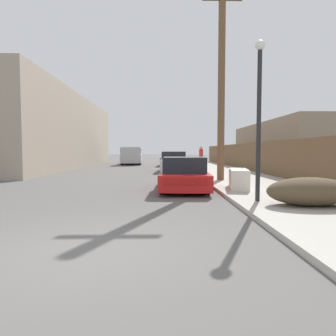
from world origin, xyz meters
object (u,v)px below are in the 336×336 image
at_px(car_parked_mid, 174,162).
at_px(brush_pile, 310,191).
at_px(parked_sports_car_red, 184,175).
at_px(pickup_truck, 131,156).
at_px(pedestrian, 201,156).
at_px(car_parked_far, 170,159).
at_px(street_lamp, 259,108).
at_px(discarded_fridge, 239,179).
at_px(utility_pole, 221,79).

relative_size(car_parked_mid, brush_pile, 2.12).
xyz_separation_m(parked_sports_car_red, pickup_truck, (-4.11, 20.40, 0.35)).
relative_size(parked_sports_car_red, brush_pile, 2.04).
height_order(pickup_truck, brush_pile, pickup_truck).
distance_m(parked_sports_car_red, pedestrian, 15.00).
relative_size(pickup_truck, pedestrian, 3.11).
bearing_deg(pedestrian, car_parked_far, 131.78).
xyz_separation_m(pickup_truck, pedestrian, (6.68, -5.63, 0.11)).
height_order(parked_sports_car_red, pickup_truck, pickup_truck).
bearing_deg(car_parked_mid, street_lamp, -79.94).
xyz_separation_m(discarded_fridge, street_lamp, (-0.19, -2.76, 2.17)).
xyz_separation_m(parked_sports_car_red, car_parked_mid, (0.01, 9.92, 0.09)).
relative_size(pickup_truck, utility_pole, 0.60).
bearing_deg(car_parked_far, brush_pile, -79.94).
bearing_deg(pickup_truck, parked_sports_car_red, 98.40).
bearing_deg(parked_sports_car_red, car_parked_far, 92.76).
distance_m(car_parked_far, utility_pole, 15.87).
bearing_deg(pedestrian, discarded_fridge, -92.24).
bearing_deg(parked_sports_car_red, discarded_fridge, -13.95).
height_order(car_parked_far, brush_pile, car_parked_far).
relative_size(parked_sports_car_red, pickup_truck, 0.81).
bearing_deg(utility_pole, pickup_truck, 108.54).
xyz_separation_m(parked_sports_car_red, pedestrian, (2.56, 14.77, 0.46)).
distance_m(parked_sports_car_red, street_lamp, 4.31).
distance_m(parked_sports_car_red, car_parked_mid, 9.92).
distance_m(parked_sports_car_red, pickup_truck, 20.82).
height_order(discarded_fridge, pickup_truck, pickup_truck).
distance_m(discarded_fridge, street_lamp, 3.51).
height_order(discarded_fridge, car_parked_far, car_parked_far).
distance_m(parked_sports_car_red, brush_pile, 4.94).
height_order(discarded_fridge, utility_pole, utility_pole).
bearing_deg(car_parked_far, pickup_truck, 148.67).
xyz_separation_m(parked_sports_car_red, street_lamp, (1.78, -3.34, 2.07)).
xyz_separation_m(car_parked_mid, brush_pile, (2.88, -13.92, -0.19)).
height_order(car_parked_far, utility_pole, utility_pole).
relative_size(utility_pole, pedestrian, 5.19).
distance_m(car_parked_far, pedestrian, 3.93).
relative_size(pickup_truck, street_lamp, 1.27).
height_order(discarded_fridge, pedestrian, pedestrian).
bearing_deg(car_parked_far, car_parked_mid, -87.27).
distance_m(brush_pile, pedestrian, 18.79).
xyz_separation_m(car_parked_far, brush_pile, (2.93, -21.70, -0.17)).
relative_size(car_parked_far, street_lamp, 1.08).
xyz_separation_m(discarded_fridge, utility_pole, (-0.07, 3.07, 4.31)).
distance_m(car_parked_mid, utility_pole, 8.70).
height_order(street_lamp, brush_pile, street_lamp).
height_order(parked_sports_car_red, car_parked_mid, car_parked_mid).
height_order(car_parked_far, pedestrian, pedestrian).
height_order(brush_pile, pedestrian, pedestrian).
xyz_separation_m(street_lamp, brush_pile, (1.11, -0.66, -2.16)).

